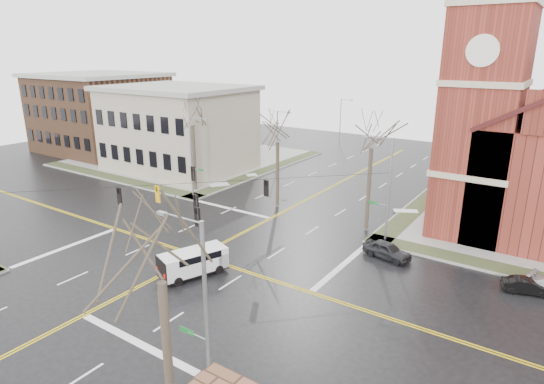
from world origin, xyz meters
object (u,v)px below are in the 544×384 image
Objects in this scene: signal_pole_nw at (192,154)px; tree_nw_far at (192,121)px; streetlight_north_a at (278,137)px; parked_car_a at (387,250)px; cargo_van at (196,260)px; tree_ne at (372,143)px; tree_se at (161,270)px; tree_nw_near at (278,138)px; streetlight_north_b at (341,120)px; parked_car_b at (527,286)px; signal_pole_ne at (387,187)px; signal_pole_se at (203,308)px.

signal_pole_nw is 4.02m from tree_nw_far.
parked_car_a is at bearing -40.01° from streetlight_north_a.
streetlight_north_a is 1.49× the size of cargo_van.
tree_ne reaches higher than cargo_van.
tree_se is (10.33, -12.27, 7.36)m from cargo_van.
tree_nw_near reaches higher than signal_pole_nw.
parked_car_b is (33.51, -39.65, -3.94)m from streetlight_north_b.
tree_nw_near is (-24.32, 5.57, 6.91)m from parked_car_b.
parked_car_a is 0.35× the size of tree_ne.
streetlight_north_a reaches higher than cargo_van.
signal_pole_ne is 12.75m from parked_car_b.
tree_nw_far reaches higher than streetlight_north_a.
parked_car_a is at bearing 73.09° from parked_car_b.
parked_car_a is 27.11m from tree_nw_far.
parked_car_a reaches higher than parked_car_b.
signal_pole_ne is at bearing 57.36° from parked_car_b.
streetlight_north_b is 0.70× the size of tree_ne.
streetlight_north_b is (-21.97, 59.50, -0.48)m from signal_pole_se.
tree_nw_near is at bearing 123.42° from cargo_van.
tree_ne is (-2.26, 1.56, 3.30)m from signal_pole_ne.
signal_pole_ne is 0.77× the size of tree_se.
tree_nw_far is 11.27m from tree_nw_near.
streetlight_north_a is 2.49× the size of parked_car_b.
tree_se reaches higher than streetlight_north_a.
signal_pole_nw reaches higher than parked_car_a.
signal_pole_ne reaches higher than parked_car_b.
parked_car_b is at bearing -12.90° from tree_nw_near.
cargo_van reaches higher than parked_car_a.
tree_ne is (19.72, -14.94, 3.78)m from streetlight_north_a.
tree_ne is at bearing -0.47° from tree_nw_far.
signal_pole_nw is 19.69m from cargo_van.
signal_pole_ne is at bearing 90.00° from signal_pole_se.
cargo_van is at bearing 145.42° from parked_car_a.
signal_pole_ne is at bearing -58.95° from streetlight_north_b.
tree_nw_far is (-24.01, 24.74, 3.35)m from signal_pole_se.
streetlight_north_b is 1.49× the size of cargo_van.
cargo_van is 0.47× the size of tree_nw_far.
tree_nw_far reaches higher than parked_car_a.
streetlight_north_b reaches higher than parked_car_b.
parked_car_b is (20.78, 10.76, -0.61)m from cargo_van.
tree_ne reaches higher than signal_pole_se.
cargo_van is (-9.24, 9.09, -3.82)m from signal_pole_se.
parked_car_b is 0.31× the size of tree_nw_near.
parked_car_a is at bearing 85.57° from signal_pole_se.
streetlight_north_b is at bearing 22.85° from parked_car_b.
tree_nw_far is at bearing 154.51° from cargo_van.
tree_ne is (-2.26, 24.56, 3.30)m from signal_pole_se.
tree_ne is (-3.79, 4.79, 7.58)m from parked_car_a.
signal_pole_nw is 1.12× the size of streetlight_north_a.
tree_ne is at bearing -4.65° from tree_nw_near.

